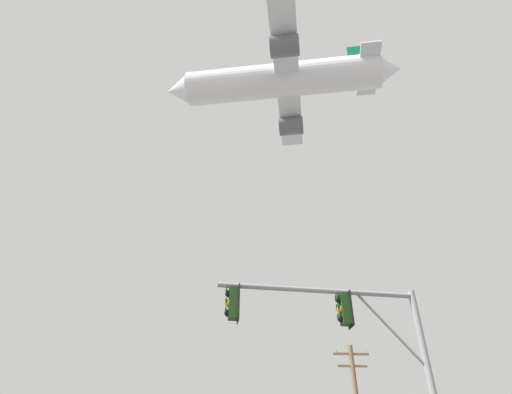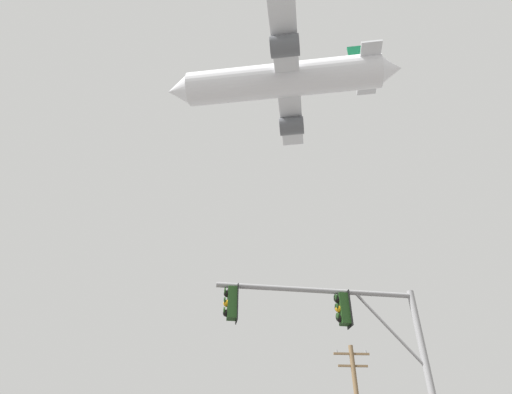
{
  "view_description": "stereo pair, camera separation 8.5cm",
  "coord_description": "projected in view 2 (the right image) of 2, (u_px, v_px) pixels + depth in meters",
  "views": [
    {
      "loc": [
        0.09,
        -4.96,
        1.49
      ],
      "look_at": [
        1.45,
        16.01,
        15.8
      ],
      "focal_mm": 29.51,
      "sensor_mm": 36.0,
      "label": 1
    },
    {
      "loc": [
        0.18,
        -4.97,
        1.49
      ],
      "look_at": [
        1.45,
        16.01,
        15.8
      ],
      "focal_mm": 29.51,
      "sensor_mm": 36.0,
      "label": 2
    }
  ],
  "objects": [
    {
      "name": "airplane",
      "position": [
        282.0,
        81.0,
        51.99
      ],
      "size": [
        29.18,
        22.54,
        7.96
      ],
      "color": "white"
    },
    {
      "name": "signal_pole_near",
      "position": [
        352.0,
        341.0,
        11.67
      ],
      "size": [
        5.99,
        0.8,
        6.32
      ],
      "color": "gray",
      "rests_on": "ground"
    }
  ]
}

